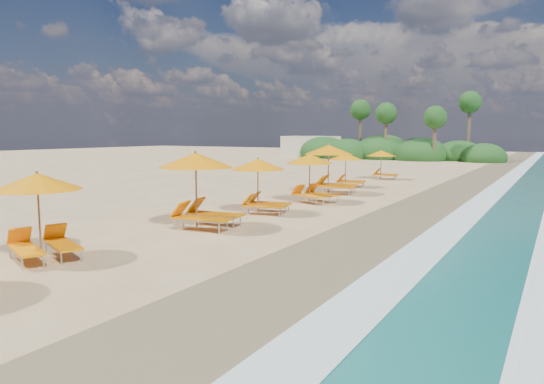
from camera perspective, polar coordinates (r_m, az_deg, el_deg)
ground at (r=17.26m, az=0.00°, el=-3.96°), size 160.00×160.00×0.00m
wet_sand at (r=15.65m, az=12.77°, el=-5.24°), size 4.00×160.00×0.01m
surf_foam at (r=15.07m, az=22.63°, el=-5.98°), size 4.00×160.00×0.01m
station_3 at (r=13.94m, az=-25.26°, el=-1.90°), size 2.95×2.90×2.28m
station_4 at (r=16.95m, az=-8.20°, el=0.84°), size 3.10×2.94×2.65m
station_5 at (r=19.89m, az=-1.17°, el=1.17°), size 2.78×2.68×2.26m
station_6 at (r=23.12m, az=4.68°, el=2.02°), size 2.97×2.92×2.32m
station_7 at (r=26.66m, az=6.98°, el=3.08°), size 3.22×3.08×2.69m
station_8 at (r=30.00m, az=8.83°, el=2.83°), size 2.54×2.44×2.10m
station_9 at (r=35.48m, az=12.78°, el=3.34°), size 2.47×2.34×2.08m
treeline at (r=62.95m, az=13.44°, el=4.63°), size 25.80×8.80×9.74m
beach_building at (r=69.71m, az=4.52°, el=5.32°), size 7.00×5.00×2.80m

